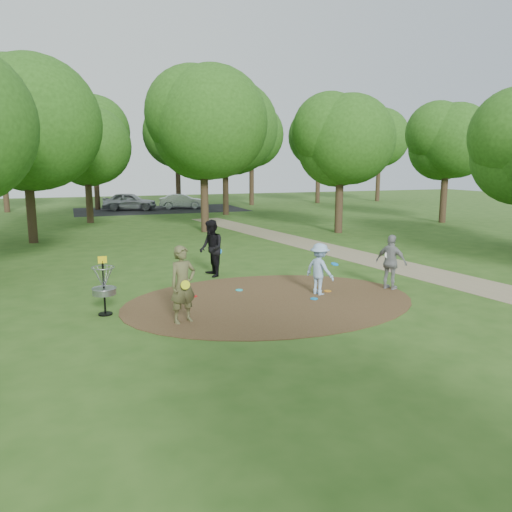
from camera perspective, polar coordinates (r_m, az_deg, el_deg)
name	(u,v)px	position (r m, az deg, el deg)	size (l,w,h in m)	color
ground	(271,301)	(14.24, 1.69, -5.18)	(100.00, 100.00, 0.00)	#2D5119
dirt_clearing	(271,301)	(14.24, 1.69, -5.14)	(8.40, 8.40, 0.02)	#47301C
footpath	(415,270)	(19.16, 17.67, -1.58)	(2.00, 40.00, 0.01)	#8C7A5B
parking_lot	(161,210)	(43.47, -10.86, 5.23)	(14.00, 8.00, 0.01)	black
player_observer_with_disc	(183,285)	(12.25, -8.35, -3.26)	(0.81, 0.66, 1.92)	brown
player_throwing_with_disc	(320,269)	(14.89, 7.29, -1.50)	(1.07, 1.14, 1.55)	#97BAE2
player_walking_with_disc	(211,248)	(17.22, -5.13, 0.88)	(0.77, 0.98, 1.97)	black
player_waiting_with_disc	(391,262)	(15.92, 15.19, -0.70)	(0.85, 1.08, 1.71)	gray
disc_ground_cyan	(239,290)	(15.36, -1.94, -3.90)	(0.22, 0.22, 0.02)	#1CD2E3
disc_ground_blue	(314,299)	(14.48, 6.65, -4.87)	(0.22, 0.22, 0.02)	#0C86D6
disc_ground_red	(194,296)	(14.77, -7.15, -4.57)	(0.22, 0.22, 0.02)	red
car_left	(130,201)	(43.41, -14.24, 6.07)	(1.76, 4.38, 1.49)	#A0A2A8
car_right	(182,201)	(44.18, -8.47, 6.21)	(1.34, 3.85, 1.27)	#B5B9BD
disc_ground_orange	(328,291)	(15.39, 8.19, -3.98)	(0.22, 0.22, 0.02)	orange
disc_golf_basket	(104,282)	(13.36, -17.02, -2.83)	(0.63, 0.63, 1.54)	black
tree_ring	(220,131)	(23.92, -4.19, 14.02)	(36.60, 45.79, 9.79)	#332316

